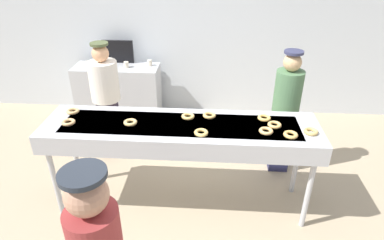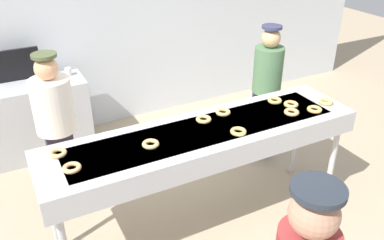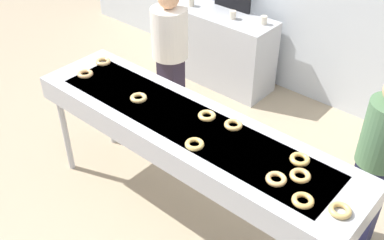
{
  "view_description": "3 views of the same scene",
  "coord_description": "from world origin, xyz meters",
  "px_view_note": "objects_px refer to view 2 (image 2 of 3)",
  "views": [
    {
      "loc": [
        0.31,
        -2.85,
        2.64
      ],
      "look_at": [
        0.1,
        0.2,
        0.97
      ],
      "focal_mm": 30.67,
      "sensor_mm": 36.0,
      "label": 1
    },
    {
      "loc": [
        -1.45,
        -2.57,
        2.72
      ],
      "look_at": [
        0.0,
        0.23,
        1.01
      ],
      "focal_mm": 37.87,
      "sensor_mm": 36.0,
      "label": 2
    },
    {
      "loc": [
        1.83,
        -2.07,
        3.06
      ],
      "look_at": [
        -0.04,
        0.09,
        0.98
      ],
      "focal_mm": 43.05,
      "sensor_mm": 36.0,
      "label": 3
    }
  ],
  "objects_px": {
    "glazed_donut_0": "(314,109)",
    "worker_assistant": "(266,88)",
    "glazed_donut_1": "(204,119)",
    "prep_counter": "(30,121)",
    "glazed_donut_3": "(72,168)",
    "menu_display": "(17,65)",
    "glazed_donut_8": "(291,104)",
    "glazed_donut_2": "(238,132)",
    "glazed_donut_6": "(275,100)",
    "paper_cup_2": "(68,72)",
    "glazed_donut_4": "(326,102)",
    "glazed_donut_7": "(292,112)",
    "fryer_conveyor": "(205,140)",
    "glazed_donut_5": "(223,112)",
    "glazed_donut_9": "(151,144)",
    "glazed_donut_10": "(58,153)",
    "worker_baker": "(56,122)",
    "paper_cup_1": "(39,80)"
  },
  "relations": [
    {
      "from": "glazed_donut_10",
      "to": "fryer_conveyor",
      "type": "bearing_deg",
      "value": -8.42
    },
    {
      "from": "glazed_donut_0",
      "to": "glazed_donut_4",
      "type": "height_order",
      "value": "same"
    },
    {
      "from": "glazed_donut_1",
      "to": "prep_counter",
      "type": "distance_m",
      "value": 2.33
    },
    {
      "from": "glazed_donut_0",
      "to": "worker_assistant",
      "type": "distance_m",
      "value": 0.91
    },
    {
      "from": "glazed_donut_3",
      "to": "glazed_donut_9",
      "type": "relative_size",
      "value": 1.0
    },
    {
      "from": "glazed_donut_4",
      "to": "paper_cup_1",
      "type": "height_order",
      "value": "glazed_donut_4"
    },
    {
      "from": "glazed_donut_7",
      "to": "prep_counter",
      "type": "relative_size",
      "value": 0.1
    },
    {
      "from": "glazed_donut_3",
      "to": "glazed_donut_8",
      "type": "height_order",
      "value": "same"
    },
    {
      "from": "worker_baker",
      "to": "paper_cup_1",
      "type": "height_order",
      "value": "worker_baker"
    },
    {
      "from": "glazed_donut_7",
      "to": "prep_counter",
      "type": "xyz_separation_m",
      "value": [
        -2.06,
        2.1,
        -0.59
      ]
    },
    {
      "from": "glazed_donut_8",
      "to": "worker_assistant",
      "type": "bearing_deg",
      "value": 70.07
    },
    {
      "from": "glazed_donut_1",
      "to": "glazed_donut_2",
      "type": "bearing_deg",
      "value": -64.67
    },
    {
      "from": "paper_cup_2",
      "to": "glazed_donut_4",
      "type": "bearing_deg",
      "value": -47.7
    },
    {
      "from": "glazed_donut_2",
      "to": "glazed_donut_10",
      "type": "xyz_separation_m",
      "value": [
        -1.39,
        0.36,
        0.0
      ]
    },
    {
      "from": "glazed_donut_2",
      "to": "glazed_donut_5",
      "type": "xyz_separation_m",
      "value": [
        0.07,
        0.36,
        0.0
      ]
    },
    {
      "from": "glazed_donut_3",
      "to": "glazed_donut_7",
      "type": "relative_size",
      "value": 1.0
    },
    {
      "from": "fryer_conveyor",
      "to": "glazed_donut_5",
      "type": "distance_m",
      "value": 0.36
    },
    {
      "from": "glazed_donut_4",
      "to": "worker_assistant",
      "type": "height_order",
      "value": "worker_assistant"
    },
    {
      "from": "glazed_donut_6",
      "to": "paper_cup_2",
      "type": "distance_m",
      "value": 2.46
    },
    {
      "from": "menu_display",
      "to": "worker_baker",
      "type": "bearing_deg",
      "value": -82.6
    },
    {
      "from": "glazed_donut_10",
      "to": "glazed_donut_2",
      "type": "bearing_deg",
      "value": -14.31
    },
    {
      "from": "prep_counter",
      "to": "glazed_donut_5",
      "type": "bearing_deg",
      "value": -50.16
    },
    {
      "from": "glazed_donut_2",
      "to": "glazed_donut_4",
      "type": "distance_m",
      "value": 1.05
    },
    {
      "from": "worker_assistant",
      "to": "paper_cup_1",
      "type": "relative_size",
      "value": 16.86
    },
    {
      "from": "glazed_donut_8",
      "to": "glazed_donut_4",
      "type": "bearing_deg",
      "value": -18.12
    },
    {
      "from": "glazed_donut_6",
      "to": "menu_display",
      "type": "bearing_deg",
      "value": 135.63
    },
    {
      "from": "glazed_donut_9",
      "to": "menu_display",
      "type": "relative_size",
      "value": 0.27
    },
    {
      "from": "fryer_conveyor",
      "to": "paper_cup_1",
      "type": "height_order",
      "value": "fryer_conveyor"
    },
    {
      "from": "glazed_donut_1",
      "to": "glazed_donut_2",
      "type": "xyz_separation_m",
      "value": [
        0.15,
        -0.32,
        0.0
      ]
    },
    {
      "from": "worker_assistant",
      "to": "fryer_conveyor",
      "type": "bearing_deg",
      "value": 30.27
    },
    {
      "from": "glazed_donut_9",
      "to": "worker_baker",
      "type": "xyz_separation_m",
      "value": [
        -0.56,
        0.96,
        -0.13
      ]
    },
    {
      "from": "glazed_donut_2",
      "to": "prep_counter",
      "type": "bearing_deg",
      "value": 123.63
    },
    {
      "from": "fryer_conveyor",
      "to": "glazed_donut_4",
      "type": "distance_m",
      "value": 1.27
    },
    {
      "from": "glazed_donut_3",
      "to": "menu_display",
      "type": "bearing_deg",
      "value": 92.59
    },
    {
      "from": "glazed_donut_3",
      "to": "glazed_donut_8",
      "type": "relative_size",
      "value": 1.0
    },
    {
      "from": "glazed_donut_5",
      "to": "paper_cup_1",
      "type": "bearing_deg",
      "value": 126.75
    },
    {
      "from": "glazed_donut_5",
      "to": "menu_display",
      "type": "height_order",
      "value": "menu_display"
    },
    {
      "from": "glazed_donut_7",
      "to": "paper_cup_2",
      "type": "xyz_separation_m",
      "value": [
        -1.53,
        2.17,
        -0.09
      ]
    },
    {
      "from": "glazed_donut_0",
      "to": "glazed_donut_2",
      "type": "relative_size",
      "value": 1.0
    },
    {
      "from": "menu_display",
      "to": "glazed_donut_5",
      "type": "bearing_deg",
      "value": -53.1
    },
    {
      "from": "prep_counter",
      "to": "menu_display",
      "type": "height_order",
      "value": "menu_display"
    },
    {
      "from": "glazed_donut_5",
      "to": "worker_assistant",
      "type": "distance_m",
      "value": 1.07
    },
    {
      "from": "glazed_donut_0",
      "to": "paper_cup_2",
      "type": "xyz_separation_m",
      "value": [
        -1.76,
        2.23,
        -0.09
      ]
    },
    {
      "from": "fryer_conveyor",
      "to": "glazed_donut_8",
      "type": "height_order",
      "value": "glazed_donut_8"
    },
    {
      "from": "worker_baker",
      "to": "glazed_donut_8",
      "type": "bearing_deg",
      "value": 141.16
    },
    {
      "from": "worker_baker",
      "to": "glazed_donut_1",
      "type": "bearing_deg",
      "value": 130.6
    },
    {
      "from": "glazed_donut_1",
      "to": "prep_counter",
      "type": "height_order",
      "value": "glazed_donut_1"
    },
    {
      "from": "fryer_conveyor",
      "to": "glazed_donut_1",
      "type": "distance_m",
      "value": 0.19
    },
    {
      "from": "glazed_donut_6",
      "to": "glazed_donut_9",
      "type": "height_order",
      "value": "same"
    },
    {
      "from": "glazed_donut_1",
      "to": "glazed_donut_6",
      "type": "bearing_deg",
      "value": 1.39
    }
  ]
}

